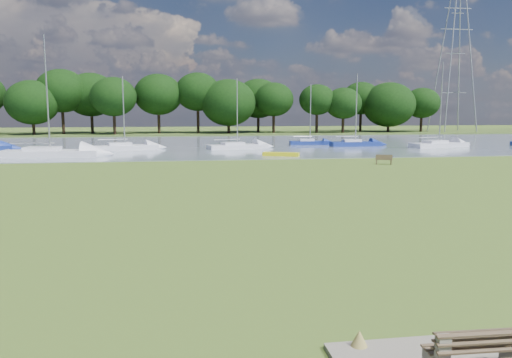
{
  "coord_description": "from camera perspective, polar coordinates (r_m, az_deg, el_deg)",
  "views": [
    {
      "loc": [
        -4.62,
        -20.71,
        4.32
      ],
      "look_at": [
        -1.76,
        -2.0,
        1.69
      ],
      "focal_mm": 35.0,
      "sensor_mm": 36.0,
      "label": 1
    }
  ],
  "objects": [
    {
      "name": "ground",
      "position": [
        21.65,
        3.81,
        -3.62
      ],
      "size": [
        220.0,
        220.0,
        0.0
      ],
      "primitive_type": "plane",
      "color": "olive"
    },
    {
      "name": "river",
      "position": [
        63.03,
        -4.49,
        3.95
      ],
      "size": [
        220.0,
        40.0,
        0.1
      ],
      "primitive_type": "cube",
      "color": "slate",
      "rests_on": "ground"
    },
    {
      "name": "far_bank",
      "position": [
        92.92,
        -5.87,
        5.2
      ],
      "size": [
        220.0,
        20.0,
        0.4
      ],
      "primitive_type": "cube",
      "color": "#4C6626",
      "rests_on": "ground"
    },
    {
      "name": "riverbank_bench",
      "position": [
        40.94,
        14.4,
        2.17
      ],
      "size": [
        1.36,
        0.78,
        0.8
      ],
      "rotation": [
        0.0,
        0.0,
        -0.32
      ],
      "color": "brown",
      "rests_on": "ground"
    },
    {
      "name": "kayak",
      "position": [
        46.66,
        2.87,
        2.86
      ],
      "size": [
        3.43,
        2.05,
        0.34
      ],
      "primitive_type": "cube",
      "rotation": [
        0.0,
        0.0,
        -0.4
      ],
      "color": "yellow",
      "rests_on": "river"
    },
    {
      "name": "pylon",
      "position": [
        105.91,
        21.97,
        15.66
      ],
      "size": [
        6.55,
        4.59,
        31.55
      ],
      "color": "#9499A1",
      "rests_on": "far_bank"
    },
    {
      "name": "tree_line",
      "position": [
        89.12,
        -14.22,
        9.1
      ],
      "size": [
        117.02,
        9.03,
        10.93
      ],
      "color": "black",
      "rests_on": "far_bank"
    },
    {
      "name": "sailboat_0",
      "position": [
        60.34,
        11.23,
        4.17
      ],
      "size": [
        5.94,
        1.71,
        8.42
      ],
      "rotation": [
        0.0,
        0.0,
        0.01
      ],
      "color": "navy",
      "rests_on": "river"
    },
    {
      "name": "sailboat_1",
      "position": [
        55.02,
        -14.84,
        3.7
      ],
      "size": [
        7.08,
        3.97,
        7.77
      ],
      "rotation": [
        0.0,
        0.0,
        0.32
      ],
      "color": "silver",
      "rests_on": "river"
    },
    {
      "name": "sailboat_4",
      "position": [
        55.17,
        -2.22,
        3.92
      ],
      "size": [
        6.94,
        3.61,
        7.65
      ],
      "rotation": [
        0.0,
        0.0,
        0.27
      ],
      "color": "silver",
      "rests_on": "river"
    },
    {
      "name": "sailboat_5",
      "position": [
        49.94,
        -22.58,
        3.0
      ],
      "size": [
        8.84,
        2.86,
        10.99
      ],
      "rotation": [
        0.0,
        0.0,
        -0.05
      ],
      "color": "silver",
      "rests_on": "river"
    },
    {
      "name": "sailboat_6",
      "position": [
        61.93,
        6.14,
        4.32
      ],
      "size": [
        5.09,
        1.85,
        7.35
      ],
      "rotation": [
        0.0,
        0.0,
        -0.09
      ],
      "color": "navy",
      "rests_on": "river"
    },
    {
      "name": "sailboat_7",
      "position": [
        61.01,
        20.13,
        3.88
      ],
      "size": [
        7.59,
        3.9,
        9.63
      ],
      "rotation": [
        0.0,
        0.0,
        0.27
      ],
      "color": "silver",
      "rests_on": "river"
    }
  ]
}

